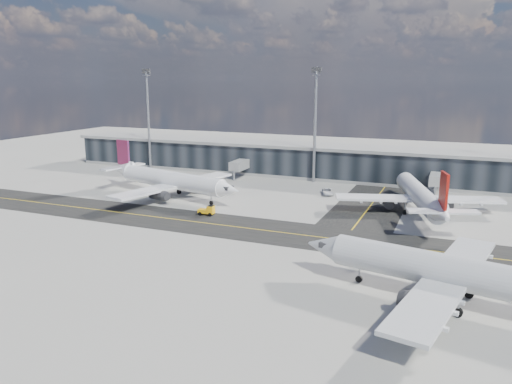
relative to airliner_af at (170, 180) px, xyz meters
The scene contains 9 objects.
ground 32.45m from the airliner_af, 37.90° to the right, with size 300.00×300.00×0.00m, color gray.
taxiway_lanes 30.94m from the airliner_af, 17.15° to the right, with size 180.00×63.00×0.03m.
terminal_concourse 43.40m from the airliner_af, 54.07° to the left, with size 152.00×19.80×8.80m.
floodlight_masts 39.75m from the airliner_af, 47.97° to the left, with size 102.50×0.70×28.90m.
airliner_af is the anchor object (origin of this frame).
airliner_redtail 53.74m from the airliner_af, ahead, with size 32.26×37.43×11.31m.
airliner_near 70.75m from the airliner_af, 29.55° to the right, with size 40.15×34.45×11.95m.
baggage_tug 18.93m from the airliner_af, 35.39° to the right, with size 3.27×1.80×2.00m.
service_van 36.11m from the airliner_af, 25.75° to the left, with size 2.32×5.02×1.40m, color white.
Camera 1 is at (34.75, -74.48, 26.25)m, focal length 35.00 mm.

